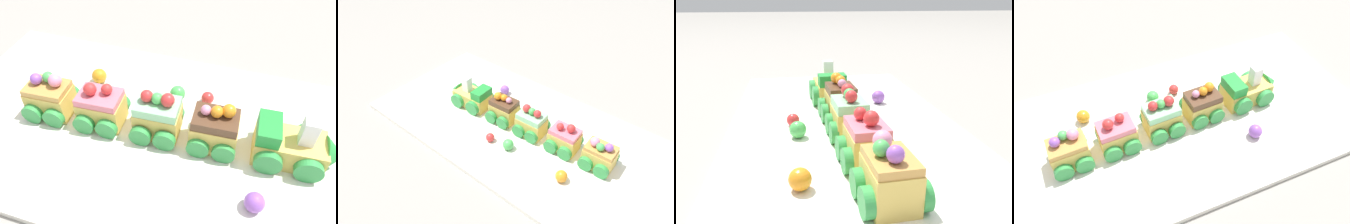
{
  "view_description": "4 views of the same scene",
  "coord_description": "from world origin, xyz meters",
  "views": [
    {
      "loc": [
        0.09,
        -0.31,
        0.39
      ],
      "look_at": [
        -0.01,
        0.0,
        0.06
      ],
      "focal_mm": 35.0,
      "sensor_mm": 36.0,
      "label": 1
    },
    {
      "loc": [
        -0.35,
        0.49,
        0.55
      ],
      "look_at": [
        0.05,
        0.0,
        0.04
      ],
      "focal_mm": 35.0,
      "sensor_mm": 36.0,
      "label": 2
    },
    {
      "loc": [
        -0.47,
        0.08,
        0.21
      ],
      "look_at": [
        -0.02,
        0.01,
        0.05
      ],
      "focal_mm": 35.0,
      "sensor_mm": 36.0,
      "label": 3
    },
    {
      "loc": [
        -0.15,
        -0.39,
        0.49
      ],
      "look_at": [
        0.01,
        -0.02,
        0.06
      ],
      "focal_mm": 35.0,
      "sensor_mm": 36.0,
      "label": 4
    }
  ],
  "objects": [
    {
      "name": "display_board",
      "position": [
        0.0,
        0.0,
        0.01
      ],
      "size": [
        0.75,
        0.37,
        0.01
      ],
      "primitive_type": "cube",
      "color": "white",
      "rests_on": "ground_plane"
    },
    {
      "name": "gumball_orange",
      "position": [
        -0.16,
        0.08,
        0.02
      ],
      "size": [
        0.03,
        0.03,
        0.03
      ],
      "primitive_type": "sphere",
      "color": "orange",
      "rests_on": "display_board"
    },
    {
      "name": "cake_train_locomotive",
      "position": [
        0.17,
        0.01,
        0.04
      ],
      "size": [
        0.12,
        0.08,
        0.08
      ],
      "rotation": [
        0.0,
        0.0,
        0.05
      ],
      "color": "#E0BC56",
      "rests_on": "display_board"
    },
    {
      "name": "cake_car_caramel",
      "position": [
        -0.2,
        -0.01,
        0.04
      ],
      "size": [
        0.07,
        0.07,
        0.07
      ],
      "rotation": [
        0.0,
        0.0,
        0.05
      ],
      "color": "#E0BC56",
      "rests_on": "display_board"
    },
    {
      "name": "gumball_green",
      "position": [
        -0.02,
        0.08,
        0.02
      ],
      "size": [
        0.03,
        0.03,
        0.03
      ],
      "primitive_type": "sphere",
      "color": "#4CBC56",
      "rests_on": "display_board"
    },
    {
      "name": "ground_plane",
      "position": [
        0.0,
        0.0,
        0.0
      ],
      "size": [
        10.0,
        10.0,
        0.0
      ],
      "primitive_type": "plane",
      "color": "gray"
    },
    {
      "name": "cake_car_strawberry",
      "position": [
        -0.11,
        -0.01,
        0.04
      ],
      "size": [
        0.07,
        0.07,
        0.07
      ],
      "rotation": [
        0.0,
        0.0,
        0.05
      ],
      "color": "#E0BC56",
      "rests_on": "display_board"
    },
    {
      "name": "cake_car_mint",
      "position": [
        -0.03,
        -0.0,
        0.04
      ],
      "size": [
        0.07,
        0.07,
        0.08
      ],
      "rotation": [
        0.0,
        0.0,
        0.05
      ],
      "color": "#E0BC56",
      "rests_on": "display_board"
    },
    {
      "name": "gumball_red",
      "position": [
        0.03,
        0.08,
        0.02
      ],
      "size": [
        0.02,
        0.02,
        0.02
      ],
      "primitive_type": "sphere",
      "color": "red",
      "rests_on": "display_board"
    },
    {
      "name": "cake_car_chocolate",
      "position": [
        0.06,
        0.0,
        0.04
      ],
      "size": [
        0.07,
        0.07,
        0.08
      ],
      "rotation": [
        0.0,
        0.0,
        0.05
      ],
      "color": "#E0BC56",
      "rests_on": "display_board"
    },
    {
      "name": "gumball_purple",
      "position": [
        0.13,
        -0.09,
        0.02
      ],
      "size": [
        0.03,
        0.03,
        0.03
      ],
      "primitive_type": "sphere",
      "color": "#9956C6",
      "rests_on": "display_board"
    }
  ]
}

